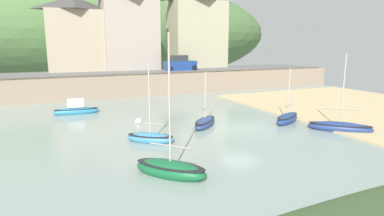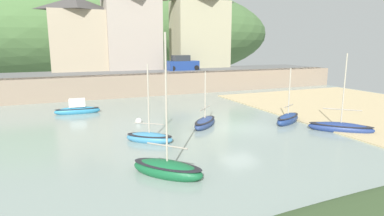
% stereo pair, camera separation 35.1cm
% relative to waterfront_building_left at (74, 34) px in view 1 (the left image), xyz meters
% --- Properties ---
extents(ground, '(48.00, 41.00, 0.61)m').
position_rel_waterfront_building_left_xyz_m(ground, '(10.10, -34.76, -6.89)').
color(ground, gray).
extents(quay_seawall, '(48.00, 9.40, 2.40)m').
position_rel_waterfront_building_left_xyz_m(quay_seawall, '(8.70, -7.70, -5.70)').
color(quay_seawall, gray).
rests_on(quay_seawall, ground).
extents(hillside_backdrop, '(80.00, 44.00, 23.13)m').
position_rel_waterfront_building_left_xyz_m(hillside_backdrop, '(7.04, 30.00, 1.04)').
color(hillside_backdrop, '#476B39').
rests_on(hillside_backdrop, ground).
extents(waterfront_building_left, '(7.01, 4.81, 9.15)m').
position_rel_waterfront_building_left_xyz_m(waterfront_building_left, '(0.00, 0.00, 0.00)').
color(waterfront_building_left, tan).
rests_on(waterfront_building_left, ground).
extents(waterfront_building_centre, '(7.40, 5.75, 10.92)m').
position_rel_waterfront_building_left_xyz_m(waterfront_building_centre, '(6.91, 0.00, 0.88)').
color(waterfront_building_centre, '#A39689').
rests_on(waterfront_building_centre, ground).
extents(waterfront_building_right, '(8.13, 5.09, 11.73)m').
position_rel_waterfront_building_left_xyz_m(waterfront_building_right, '(16.95, 0.00, 1.31)').
color(waterfront_building_right, tan).
rests_on(waterfront_building_right, ground).
extents(sailboat_tall_mast, '(3.24, 3.44, 6.48)m').
position_rel_waterfront_building_left_xyz_m(sailboat_tall_mast, '(1.23, -31.20, -6.75)').
color(sailboat_tall_mast, '#165A32').
rests_on(sailboat_tall_mast, ground).
extents(rowboat_small_beached, '(2.99, 2.65, 4.82)m').
position_rel_waterfront_building_left_xyz_m(rowboat_small_beached, '(1.89, -25.92, -6.79)').
color(rowboat_small_beached, teal).
rests_on(rowboat_small_beached, ground).
extents(motorboat_with_cabin, '(3.79, 3.75, 5.39)m').
position_rel_waterfront_building_left_xyz_m(motorboat_with_cabin, '(14.37, -28.73, -6.78)').
color(motorboat_with_cabin, navy).
rests_on(motorboat_with_cabin, ground).
extents(dinghy_open_wooden, '(3.03, 3.09, 4.09)m').
position_rel_waterfront_building_left_xyz_m(dinghy_open_wooden, '(6.57, -23.87, -6.78)').
color(dinghy_open_wooden, navy).
rests_on(dinghy_open_wooden, ground).
extents(sailboat_nearest_shore, '(3.33, 2.47, 4.26)m').
position_rel_waterfront_building_left_xyz_m(sailboat_nearest_shore, '(12.71, -25.37, -6.76)').
color(sailboat_nearest_shore, navy).
rests_on(sailboat_nearest_shore, ground).
extents(sailboat_white_hull, '(3.77, 1.17, 1.44)m').
position_rel_waterfront_building_left_xyz_m(sailboat_white_hull, '(-1.51, -15.70, -6.71)').
color(sailboat_white_hull, teal).
rests_on(sailboat_white_hull, ground).
extents(parked_car_near_slipway, '(4.16, 1.84, 1.95)m').
position_rel_waterfront_building_left_xyz_m(parked_car_near_slipway, '(12.43, -4.50, -3.85)').
color(parked_car_near_slipway, navy).
rests_on(parked_car_near_slipway, ground).
extents(mooring_buoy, '(0.48, 0.48, 0.48)m').
position_rel_waterfront_building_left_xyz_m(mooring_buoy, '(2.43, -21.07, -6.91)').
color(mooring_buoy, silver).
rests_on(mooring_buoy, ground).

